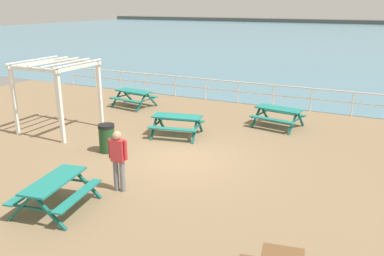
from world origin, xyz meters
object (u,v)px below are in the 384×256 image
picnic_table_near_left (278,113)px  picnic_table_near_right (55,187)px  picnic_table_far_left (134,95)px  visitor (118,157)px  picnic_table_seaward (177,121)px  litter_bin (107,138)px  lattice_pergola (57,80)px

picnic_table_near_left → picnic_table_near_right: 9.50m
picnic_table_far_left → visitor: size_ratio=1.20×
picnic_table_seaward → visitor: 4.81m
picnic_table_near_right → picnic_table_far_left: bearing=13.5°
picnic_table_near_left → picnic_table_seaward: size_ratio=0.98×
picnic_table_seaward → litter_bin: (-1.28, -2.53, -0.10)m
picnic_table_far_left → lattice_pergola: (-0.41, -4.40, 1.41)m
picnic_table_near_right → visitor: size_ratio=1.22×
picnic_table_seaward → litter_bin: 2.83m
picnic_table_near_left → visitor: visitor is taller
picnic_table_near_right → picnic_table_seaward: 6.22m
lattice_pergola → litter_bin: bearing=-20.8°
visitor → picnic_table_near_left: bearing=-26.9°
picnic_table_near_right → lattice_pergola: bearing=32.6°
picnic_table_far_left → picnic_table_seaward: size_ratio=0.96×
picnic_table_far_left → picnic_table_seaward: bearing=-29.3°
picnic_table_near_left → litter_bin: litter_bin is taller
picnic_table_near_left → lattice_pergola: bearing=-141.0°
picnic_table_seaward → lattice_pergola: bearing=-173.5°
litter_bin → lattice_pergola: bearing=160.3°
lattice_pergola → picnic_table_near_left: bearing=28.3°
visitor → lattice_pergola: size_ratio=0.61×
picnic_table_near_right → litter_bin: bearing=9.9°
picnic_table_far_left → picnic_table_seaward: 4.94m
picnic_table_near_right → picnic_table_seaward: bearing=-9.5°
visitor → picnic_table_near_right: bearing=142.3°
litter_bin → picnic_table_far_left: bearing=115.9°
picnic_table_near_left → picnic_table_near_right: bearing=-99.1°
picnic_table_seaward → picnic_table_far_left: bearing=131.5°
picnic_table_far_left → lattice_pergola: lattice_pergola is taller
visitor → lattice_pergola: (-5.19, 3.31, 1.05)m
picnic_table_near_right → visitor: (0.78, 1.49, 0.36)m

